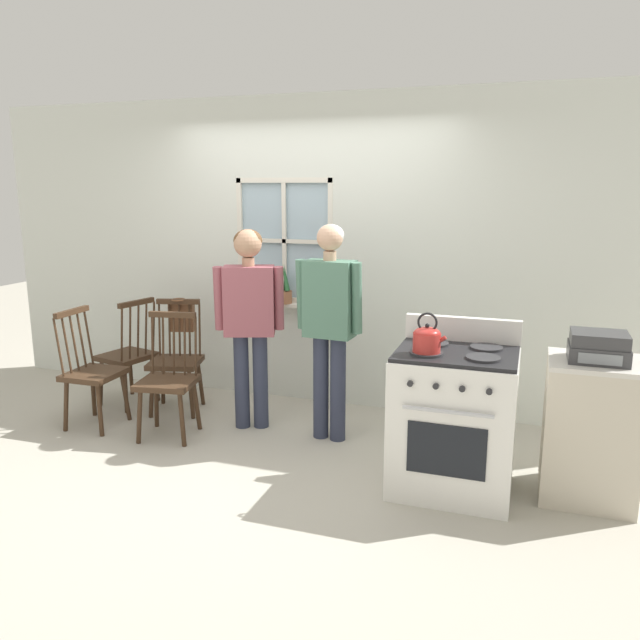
# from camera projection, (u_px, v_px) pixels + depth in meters

# --- Properties ---
(ground_plane) EXTENTS (16.00, 16.00, 0.00)m
(ground_plane) POSITION_uv_depth(u_px,v_px,m) (248.00, 460.00, 4.50)
(ground_plane) COLOR #B2AD9E
(wall_back) EXTENTS (6.40, 0.16, 2.70)m
(wall_back) POSITION_uv_depth(u_px,v_px,m) (314.00, 254.00, 5.50)
(wall_back) COLOR silver
(wall_back) RESTS_ON ground_plane
(chair_by_window) EXTENTS (0.51, 0.50, 0.97)m
(chair_by_window) POSITION_uv_depth(u_px,v_px,m) (176.00, 361.00, 5.40)
(chair_by_window) COLOR #3D2819
(chair_by_window) RESTS_ON ground_plane
(chair_near_wall) EXTENTS (0.49, 0.50, 0.97)m
(chair_near_wall) POSITION_uv_depth(u_px,v_px,m) (128.00, 356.00, 5.57)
(chair_near_wall) COLOR #3D2819
(chair_near_wall) RESTS_ON ground_plane
(chair_center_cluster) EXTENTS (0.41, 0.43, 0.97)m
(chair_center_cluster) POSITION_uv_depth(u_px,v_px,m) (92.00, 374.00, 5.06)
(chair_center_cluster) COLOR #3D2819
(chair_center_cluster) RESTS_ON ground_plane
(chair_near_stove) EXTENTS (0.48, 0.47, 0.97)m
(chair_near_stove) POSITION_uv_depth(u_px,v_px,m) (168.00, 381.00, 4.85)
(chair_near_stove) COLOR #3D2819
(chair_near_stove) RESTS_ON ground_plane
(person_elderly_left) EXTENTS (0.55, 0.33, 1.61)m
(person_elderly_left) POSITION_uv_depth(u_px,v_px,m) (249.00, 308.00, 4.91)
(person_elderly_left) COLOR #2D3347
(person_elderly_left) RESTS_ON ground_plane
(person_teen_center) EXTENTS (0.53, 0.23, 1.66)m
(person_teen_center) POSITION_uv_depth(u_px,v_px,m) (330.00, 313.00, 4.68)
(person_teen_center) COLOR #2D3347
(person_teen_center) RESTS_ON ground_plane
(stove) EXTENTS (0.75, 0.68, 1.08)m
(stove) POSITION_uv_depth(u_px,v_px,m) (454.00, 419.00, 3.99)
(stove) COLOR white
(stove) RESTS_ON ground_plane
(kettle) EXTENTS (0.21, 0.17, 0.25)m
(kettle) POSITION_uv_depth(u_px,v_px,m) (427.00, 338.00, 3.80)
(kettle) COLOR red
(kettle) RESTS_ON stove
(potted_plant) EXTENTS (0.15, 0.15, 0.36)m
(potted_plant) POSITION_uv_depth(u_px,v_px,m) (284.00, 291.00, 5.57)
(potted_plant) COLOR #935B3D
(potted_plant) RESTS_ON wall_back
(handbag) EXTENTS (0.24, 0.23, 0.31)m
(handbag) POSITION_uv_depth(u_px,v_px,m) (182.00, 316.00, 5.56)
(handbag) COLOR brown
(handbag) RESTS_ON chair_by_window
(side_counter) EXTENTS (0.55, 0.50, 0.90)m
(side_counter) POSITION_uv_depth(u_px,v_px,m) (590.00, 430.00, 3.87)
(side_counter) COLOR beige
(side_counter) RESTS_ON ground_plane
(stereo) EXTENTS (0.34, 0.29, 0.18)m
(stereo) POSITION_uv_depth(u_px,v_px,m) (599.00, 347.00, 3.74)
(stereo) COLOR #38383A
(stereo) RESTS_ON side_counter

